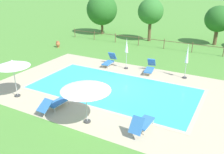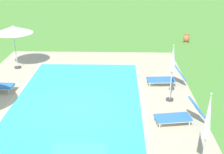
# 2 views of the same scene
# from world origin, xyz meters

# --- Properties ---
(ground_plane) EXTENTS (160.00, 160.00, 0.00)m
(ground_plane) POSITION_xyz_m (0.00, 0.00, 0.00)
(ground_plane) COLOR #518E38
(pool_deck_paving) EXTENTS (15.63, 10.17, 0.01)m
(pool_deck_paving) POSITION_xyz_m (0.00, 0.00, 0.00)
(pool_deck_paving) COLOR #BCAD8E
(pool_deck_paving) RESTS_ON ground
(swimming_pool_water) EXTENTS (10.83, 5.37, 0.01)m
(swimming_pool_water) POSITION_xyz_m (0.00, 0.00, 0.01)
(swimming_pool_water) COLOR #38C6D1
(swimming_pool_water) RESTS_ON ground
(pool_coping_rim) EXTENTS (11.31, 5.85, 0.01)m
(pool_coping_rim) POSITION_xyz_m (0.00, 0.00, 0.01)
(pool_coping_rim) COLOR beige
(pool_coping_rim) RESTS_ON ground
(sun_lounger_north_near_steps) EXTENTS (0.73, 1.86, 1.01)m
(sun_lounger_north_near_steps) POSITION_xyz_m (-2.54, 4.02, 0.40)
(sun_lounger_north_near_steps) COLOR #3370BC
(sun_lounger_north_near_steps) RESTS_ON ground
(sun_lounger_north_mid) EXTENTS (0.70, 2.05, 0.80)m
(sun_lounger_north_mid) POSITION_xyz_m (-1.60, -3.98, 0.37)
(sun_lounger_north_mid) COLOR #3370BC
(sun_lounger_north_mid) RESTS_ON ground
(sun_lounger_north_far) EXTENTS (0.89, 1.90, 1.01)m
(sun_lounger_north_far) POSITION_xyz_m (1.06, 4.02, 0.40)
(sun_lounger_north_far) COLOR #3370BC
(sun_lounger_north_far) RESTS_ON ground
(sun_lounger_north_end) EXTENTS (0.69, 1.87, 1.00)m
(sun_lounger_north_end) POSITION_xyz_m (3.51, -3.57, 0.40)
(sun_lounger_north_end) COLOR #3370BC
(sun_lounger_north_end) RESTS_ON ground
(patio_umbrella_open_foreground) EXTENTS (2.05, 2.05, 2.38)m
(patio_umbrella_open_foreground) POSITION_xyz_m (-4.74, -3.84, 2.15)
(patio_umbrella_open_foreground) COLOR #383838
(patio_umbrella_open_foreground) RESTS_ON ground
(patio_umbrella_open_by_bench) EXTENTS (2.49, 2.49, 2.26)m
(patio_umbrella_open_by_bench) POSITION_xyz_m (0.76, -4.22, 2.00)
(patio_umbrella_open_by_bench) COLOR #383838
(patio_umbrella_open_by_bench) RESTS_ON ground
(patio_umbrella_closed_row_west) EXTENTS (0.32, 0.32, 2.54)m
(patio_umbrella_closed_row_west) POSITION_xyz_m (3.74, 4.18, 1.64)
(patio_umbrella_closed_row_west) COLOR #383838
(patio_umbrella_closed_row_west) RESTS_ON ground
(patio_umbrella_closed_row_mid_west) EXTENTS (0.32, 0.32, 2.49)m
(patio_umbrella_closed_row_mid_west) POSITION_xyz_m (-0.95, 3.97, 1.70)
(patio_umbrella_closed_row_mid_west) COLOR #383838
(patio_umbrella_closed_row_mid_west) RESTS_ON ground
(terracotta_urn_near_fence) EXTENTS (0.44, 0.44, 0.66)m
(terracotta_urn_near_fence) POSITION_xyz_m (-10.20, 6.49, 0.36)
(terracotta_urn_near_fence) COLOR #B7663D
(terracotta_urn_near_fence) RESTS_ON ground
(perimeter_fence) EXTENTS (22.99, 0.08, 1.05)m
(perimeter_fence) POSITION_xyz_m (-0.10, 11.33, 0.68)
(perimeter_fence) COLOR brown
(perimeter_fence) RESTS_ON ground
(tree_far_west) EXTENTS (3.89, 3.89, 5.08)m
(tree_far_west) POSITION_xyz_m (-9.47, 14.50, 3.13)
(tree_far_west) COLOR brown
(tree_far_west) RESTS_ON ground
(tree_centre) EXTENTS (2.85, 2.85, 4.21)m
(tree_centre) POSITION_xyz_m (4.32, 15.63, 2.81)
(tree_centre) COLOR brown
(tree_centre) RESTS_ON ground
(tree_east_mid) EXTENTS (2.88, 2.88, 4.82)m
(tree_east_mid) POSITION_xyz_m (-2.70, 13.87, 3.37)
(tree_east_mid) COLOR brown
(tree_east_mid) RESTS_ON ground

